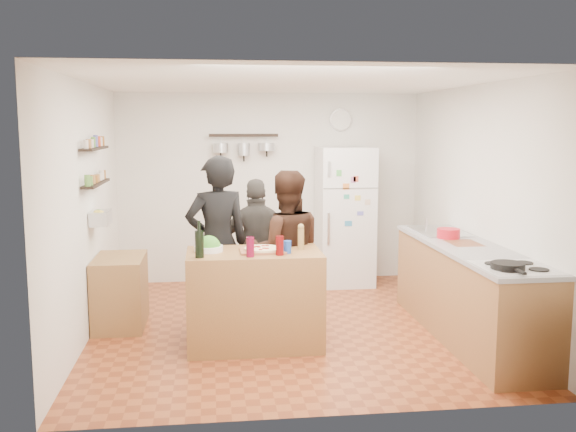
{
  "coord_description": "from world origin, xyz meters",
  "views": [
    {
      "loc": [
        -0.79,
        -6.4,
        2.08
      ],
      "look_at": [
        0.0,
        0.1,
        1.15
      ],
      "focal_mm": 40.0,
      "sensor_mm": 36.0,
      "label": 1
    }
  ],
  "objects": [
    {
      "name": "wine_bottle",
      "position": [
        -0.9,
        -0.75,
        1.03
      ],
      "size": [
        0.08,
        0.08,
        0.24
      ],
      "primitive_type": "cylinder",
      "color": "black",
      "rests_on": "prep_island"
    },
    {
      "name": "person_back",
      "position": [
        -0.29,
        0.5,
        0.75
      ],
      "size": [
        0.89,
        0.39,
        1.51
      ],
      "primitive_type": "imported",
      "rotation": [
        0.0,
        0.0,
        3.16
      ],
      "color": "#302E2B",
      "rests_on": "floor"
    },
    {
      "name": "room_shell",
      "position": [
        0.0,
        0.39,
        1.25
      ],
      "size": [
        4.2,
        4.2,
        4.2
      ],
      "color": "brown",
      "rests_on": "ground"
    },
    {
      "name": "stove_top",
      "position": [
        1.7,
        -1.5,
        0.91
      ],
      "size": [
        0.6,
        0.62,
        0.02
      ],
      "primitive_type": "cube",
      "color": "white",
      "rests_on": "counter_run"
    },
    {
      "name": "counter_run",
      "position": [
        1.7,
        -0.55,
        0.45
      ],
      "size": [
        0.63,
        2.63,
        0.9
      ],
      "primitive_type": "cube",
      "color": "#9E7042",
      "rests_on": "floor"
    },
    {
      "name": "wine_glass_far",
      "position": [
        -0.18,
        -0.73,
        1.0
      ],
      "size": [
        0.07,
        0.07,
        0.18
      ],
      "primitive_type": "cylinder",
      "color": "#580709",
      "rests_on": "prep_island"
    },
    {
      "name": "pepper_mill",
      "position": [
        0.05,
        -0.48,
        1.01
      ],
      "size": [
        0.06,
        0.06,
        0.2
      ],
      "primitive_type": "cylinder",
      "color": "olive",
      "rests_on": "prep_island"
    },
    {
      "name": "spice_shelf_upper",
      "position": [
        -1.93,
        0.2,
        1.85
      ],
      "size": [
        0.12,
        1.0,
        0.02
      ],
      "primitive_type": "cube",
      "color": "black",
      "rests_on": "left_wall"
    },
    {
      "name": "pizza",
      "position": [
        -0.32,
        -0.55,
        0.94
      ],
      "size": [
        0.34,
        0.34,
        0.02
      ],
      "primitive_type": "cylinder",
      "color": "#D5BB8C",
      "rests_on": "pizza_board"
    },
    {
      "name": "prep_island",
      "position": [
        -0.4,
        -0.53,
        0.46
      ],
      "size": [
        1.25,
        0.72,
        0.91
      ],
      "primitive_type": "cube",
      "color": "olive",
      "rests_on": "floor"
    },
    {
      "name": "salad_bowl",
      "position": [
        -0.82,
        -0.48,
        0.94
      ],
      "size": [
        0.27,
        0.27,
        0.05
      ],
      "primitive_type": "cylinder",
      "color": "white",
      "rests_on": "prep_island"
    },
    {
      "name": "wall_clock",
      "position": [
        0.95,
        2.08,
        2.15
      ],
      "size": [
        0.3,
        0.03,
        0.3
      ],
      "primitive_type": "cylinder",
      "rotation": [
        1.57,
        0.0,
        0.0
      ],
      "color": "silver",
      "rests_on": "back_wall"
    },
    {
      "name": "spice_shelf_lower",
      "position": [
        -1.93,
        0.2,
        1.5
      ],
      "size": [
        0.12,
        1.0,
        0.02
      ],
      "primitive_type": "cube",
      "color": "black",
      "rests_on": "left_wall"
    },
    {
      "name": "skillet",
      "position": [
        1.6,
        -1.56,
        0.95
      ],
      "size": [
        0.27,
        0.27,
        0.05
      ],
      "primitive_type": "cylinder",
      "color": "black",
      "rests_on": "stove_top"
    },
    {
      "name": "fridge",
      "position": [
        0.95,
        1.75,
        0.9
      ],
      "size": [
        0.7,
        0.68,
        1.8
      ],
      "primitive_type": "cube",
      "color": "white",
      "rests_on": "floor"
    },
    {
      "name": "person_center",
      "position": [
        -0.05,
        -0.09,
        0.82
      ],
      "size": [
        0.8,
        0.63,
        1.64
      ],
      "primitive_type": "imported",
      "rotation": [
        0.0,
        0.0,
        3.13
      ],
      "color": "black",
      "rests_on": "floor"
    },
    {
      "name": "produce_basket",
      "position": [
        -1.9,
        0.2,
        1.15
      ],
      "size": [
        0.18,
        0.35,
        0.14
      ],
      "primitive_type": "cube",
      "color": "silver",
      "rests_on": "left_wall"
    },
    {
      "name": "pot_rack",
      "position": [
        -0.35,
        2.0,
        1.95
      ],
      "size": [
        0.9,
        0.04,
        0.04
      ],
      "primitive_type": "cube",
      "color": "black",
      "rests_on": "back_wall"
    },
    {
      "name": "side_table",
      "position": [
        -1.74,
        0.25,
        0.36
      ],
      "size": [
        0.5,
        0.8,
        0.73
      ],
      "primitive_type": "cube",
      "color": "olive",
      "rests_on": "floor"
    },
    {
      "name": "wine_glass_near",
      "position": [
        -0.45,
        -0.77,
        1.0
      ],
      "size": [
        0.07,
        0.07,
        0.18
      ],
      "primitive_type": "cylinder",
      "color": "maroon",
      "rests_on": "prep_island"
    },
    {
      "name": "sink",
      "position": [
        1.7,
        0.3,
        0.92
      ],
      "size": [
        0.5,
        0.8,
        0.03
      ],
      "primitive_type": "cube",
      "color": "silver",
      "rests_on": "counter_run"
    },
    {
      "name": "red_bowl",
      "position": [
        1.65,
        -0.11,
        0.97
      ],
      "size": [
        0.24,
        0.24,
        0.1
      ],
      "primitive_type": "cylinder",
      "color": "red",
      "rests_on": "counter_run"
    },
    {
      "name": "cutting_board",
      "position": [
        1.7,
        -0.4,
        0.91
      ],
      "size": [
        0.3,
        0.4,
        0.02
      ],
      "primitive_type": "cube",
      "color": "brown",
      "rests_on": "counter_run"
    },
    {
      "name": "pizza_board",
      "position": [
        -0.32,
        -0.55,
        0.92
      ],
      "size": [
        0.42,
        0.34,
        0.02
      ],
      "primitive_type": "cube",
      "color": "brown",
      "rests_on": "prep_island"
    },
    {
      "name": "person_left",
      "position": [
        -0.73,
        0.02,
        0.89
      ],
      "size": [
        0.74,
        0.58,
        1.78
      ],
      "primitive_type": "imported",
      "rotation": [
        0.0,
        0.0,
        3.4
      ],
      "color": "black",
      "rests_on": "floor"
    },
    {
      "name": "salt_canister",
      "position": [
        -0.1,
        -0.65,
        0.97
      ],
      "size": [
        0.07,
        0.07,
        0.12
      ],
      "primitive_type": "cylinder",
      "color": "navy",
      "rests_on": "prep_island"
    }
  ]
}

